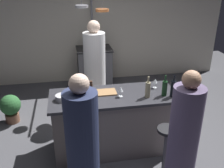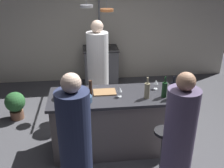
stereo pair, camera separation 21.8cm
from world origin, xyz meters
name	(u,v)px [view 1 (the left image)]	position (x,y,z in m)	size (l,w,h in m)	color
ground_plane	(114,147)	(0.00, 0.00, 0.00)	(9.00, 9.00, 0.00)	#4C4C51
back_wall	(91,27)	(0.00, 2.85, 1.30)	(6.40, 0.16, 2.60)	beige
kitchen_island	(114,122)	(0.00, 0.00, 0.45)	(1.80, 0.72, 0.90)	slate
stove_range	(94,67)	(0.00, 2.45, 0.45)	(0.80, 0.64, 0.89)	#47474C
chef	(95,75)	(-0.15, 1.01, 0.82)	(0.37, 0.37, 1.76)	white
bar_stool_left	(79,159)	(-0.56, -0.62, 0.38)	(0.28, 0.28, 0.68)	#4C4C51
guest_left	(83,152)	(-0.51, -0.98, 0.76)	(0.34, 0.34, 1.63)	#262D4C
bar_stool_right	(166,148)	(0.57, -0.62, 0.38)	(0.28, 0.28, 0.68)	#4C4C51
guest_right	(183,142)	(0.60, -0.99, 0.74)	(0.34, 0.34, 1.59)	#594C6B
overhead_pot_rack	(93,19)	(-0.05, 1.99, 1.63)	(0.58, 1.49, 2.17)	gray
potted_plant	(11,107)	(-1.66, 1.05, 0.30)	(0.36, 0.36, 0.52)	brown
cutting_board	(105,92)	(-0.11, 0.08, 0.91)	(0.32, 0.22, 0.02)	#997047
pepper_mill	(91,88)	(-0.31, 0.05, 1.01)	(0.05, 0.05, 0.21)	#382319
wine_bottle_red	(165,88)	(0.68, -0.14, 1.01)	(0.07, 0.07, 0.30)	#143319
wine_bottle_white	(148,89)	(0.44, -0.15, 1.02)	(0.07, 0.07, 0.30)	gray
wine_bottle_dark	(173,88)	(0.79, -0.20, 1.02)	(0.07, 0.07, 0.32)	black
wine_glass_near_right_guest	(121,90)	(0.08, -0.07, 1.01)	(0.07, 0.07, 0.15)	silver
wine_glass_by_chef	(155,81)	(0.64, 0.12, 1.01)	(0.07, 0.07, 0.15)	silver
mixing_bowl_blue	(86,100)	(-0.40, -0.16, 0.94)	(0.21, 0.21, 0.08)	#334C6B
mixing_bowl_steel	(62,98)	(-0.71, -0.03, 0.94)	(0.18, 0.18, 0.07)	#B7B7BC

